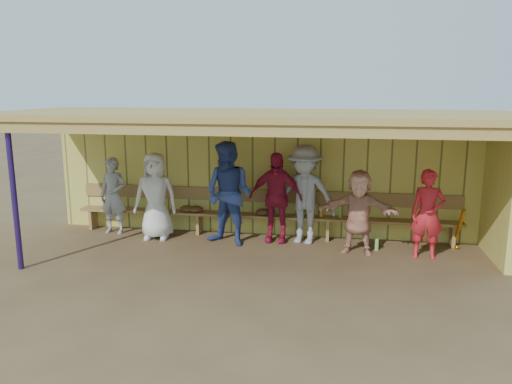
% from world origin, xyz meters
% --- Properties ---
extents(ground, '(90.00, 90.00, 0.00)m').
position_xyz_m(ground, '(0.00, 0.00, 0.00)').
color(ground, brown).
rests_on(ground, ground).
extents(player_a, '(0.60, 0.43, 1.55)m').
position_xyz_m(player_a, '(-3.00, 0.81, 0.78)').
color(player_a, '#92949A').
rests_on(player_a, ground).
extents(player_b, '(0.88, 0.62, 1.70)m').
position_xyz_m(player_b, '(-2.02, 0.60, 0.85)').
color(player_b, silver).
rests_on(player_b, ground).
extents(player_c, '(1.13, 1.00, 1.95)m').
position_xyz_m(player_c, '(-0.53, 0.47, 0.97)').
color(player_c, '#354994').
rests_on(player_c, ground).
extents(player_d, '(1.03, 0.48, 1.73)m').
position_xyz_m(player_d, '(0.30, 0.81, 0.86)').
color(player_d, '#AA1B38').
rests_on(player_d, ground).
extents(player_e, '(1.33, 0.95, 1.87)m').
position_xyz_m(player_e, '(0.85, 0.81, 0.94)').
color(player_e, '#96969E').
rests_on(player_e, ground).
extents(player_f, '(1.44, 0.61, 1.51)m').
position_xyz_m(player_f, '(1.84, 0.34, 0.75)').
color(player_f, '#E19B7E').
rests_on(player_f, ground).
extents(player_g, '(0.59, 0.40, 1.55)m').
position_xyz_m(player_g, '(3.00, 0.29, 0.78)').
color(player_g, red).
rests_on(player_g, ground).
extents(dugout_structure, '(8.80, 3.20, 2.50)m').
position_xyz_m(dugout_structure, '(0.39, 0.69, 1.69)').
color(dugout_structure, '#D4C95A').
rests_on(dugout_structure, ground).
extents(bench, '(7.60, 0.34, 0.93)m').
position_xyz_m(bench, '(0.00, 1.12, 0.53)').
color(bench, '#9E7943').
rests_on(bench, ground).
extents(dugout_equipment, '(5.39, 0.62, 0.80)m').
position_xyz_m(dugout_equipment, '(-0.21, 0.99, 0.49)').
color(dugout_equipment, orange).
rests_on(dugout_equipment, ground).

